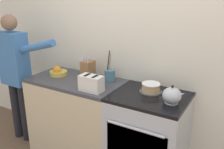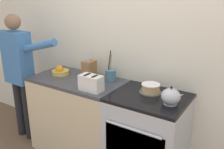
{
  "view_description": "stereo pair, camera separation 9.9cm",
  "coord_description": "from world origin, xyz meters",
  "views": [
    {
      "loc": [
        1.04,
        -1.74,
        1.85
      ],
      "look_at": [
        -0.13,
        0.27,
        1.06
      ],
      "focal_mm": 40.0,
      "sensor_mm": 36.0,
      "label": 1
    },
    {
      "loc": [
        1.13,
        -1.68,
        1.85
      ],
      "look_at": [
        -0.13,
        0.27,
        1.06
      ],
      "focal_mm": 40.0,
      "sensor_mm": 36.0,
      "label": 2
    }
  ],
  "objects": [
    {
      "name": "toaster",
      "position": [
        -0.28,
        0.11,
        0.99
      ],
      "size": [
        0.25,
        0.13,
        0.16
      ],
      "color": "silver",
      "rests_on": "counter_cabinet"
    },
    {
      "name": "counter_cabinet",
      "position": [
        -0.62,
        0.3,
        0.46
      ],
      "size": [
        1.05,
        0.59,
        0.91
      ],
      "color": "beige",
      "rests_on": "ground_plane"
    },
    {
      "name": "utensil_crock",
      "position": [
        -0.27,
        0.45,
        0.98
      ],
      "size": [
        0.11,
        0.11,
        0.33
      ],
      "color": "#477084",
      "rests_on": "counter_cabinet"
    },
    {
      "name": "knife_block",
      "position": [
        -0.53,
        0.41,
        1.01
      ],
      "size": [
        0.11,
        0.15,
        0.28
      ],
      "color": "olive",
      "rests_on": "counter_cabinet"
    },
    {
      "name": "layer_cake",
      "position": [
        0.24,
        0.38,
        0.95
      ],
      "size": [
        0.22,
        0.22,
        0.09
      ],
      "color": "#4C4C51",
      "rests_on": "stove_range"
    },
    {
      "name": "fruit_bowl",
      "position": [
        -0.89,
        0.31,
        0.96
      ],
      "size": [
        0.2,
        0.2,
        0.11
      ],
      "color": "gold",
      "rests_on": "counter_cabinet"
    },
    {
      "name": "stove_range",
      "position": [
        0.26,
        0.29,
        0.46
      ],
      "size": [
        0.71,
        0.62,
        0.91
      ],
      "color": "#B7BABF",
      "rests_on": "ground_plane"
    },
    {
      "name": "wall_back",
      "position": [
        0.0,
        0.61,
        1.3
      ],
      "size": [
        8.0,
        0.04,
        2.6
      ],
      "color": "silver",
      "rests_on": "ground_plane"
    },
    {
      "name": "person_baker",
      "position": [
        -1.41,
        0.15,
        0.95
      ],
      "size": [
        0.92,
        0.2,
        1.59
      ],
      "rotation": [
        0.0,
        0.0,
        -0.17
      ],
      "color": "black",
      "rests_on": "ground_plane"
    },
    {
      "name": "tea_kettle",
      "position": [
        0.49,
        0.24,
        0.98
      ],
      "size": [
        0.2,
        0.17,
        0.17
      ],
      "color": "#B7BABF",
      "rests_on": "stove_range"
    }
  ]
}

